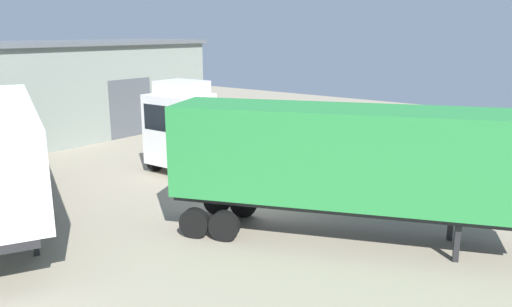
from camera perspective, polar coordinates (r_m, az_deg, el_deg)
name	(u,v)px	position (r m, az deg, el deg)	size (l,w,h in m)	color
ground_plane	(259,203)	(19.34, 0.36, -5.72)	(60.00, 60.00, 0.00)	gray
warehouse_building	(22,94)	(31.96, -25.16, 6.21)	(23.92, 6.95, 5.88)	gray
tractor_unit_white	(187,128)	(23.73, -7.93, 2.85)	(6.25, 2.69, 4.25)	silver
container_trailer_green	(346,158)	(15.60, 10.20, -0.51)	(6.54, 11.03, 4.23)	#28843D
flatbed_truck_black	(473,145)	(25.36, 23.52, 0.85)	(4.26, 7.77, 2.66)	black
gravel_pile	(324,129)	(30.59, 7.77, 2.75)	(4.54, 4.54, 1.31)	#665B4C
traffic_cone	(355,175)	(22.54, 11.20, -2.46)	(0.40, 0.40, 0.55)	black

